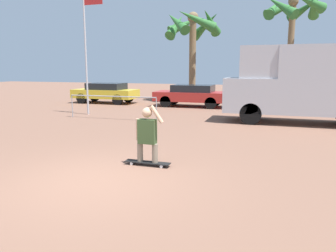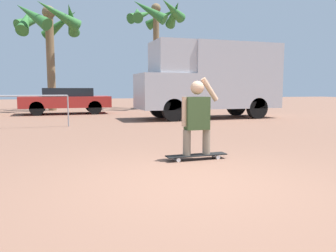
% 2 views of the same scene
% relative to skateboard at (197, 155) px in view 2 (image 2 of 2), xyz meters
% --- Properties ---
extents(ground_plane, '(80.00, 80.00, 0.00)m').
position_rel_skateboard_xyz_m(ground_plane, '(-0.63, -1.39, -0.08)').
color(ground_plane, brown).
extents(skateboard, '(1.13, 0.22, 0.09)m').
position_rel_skateboard_xyz_m(skateboard, '(0.00, 0.00, 0.00)').
color(skateboard, black).
rests_on(skateboard, ground_plane).
extents(person_skateboarder, '(0.70, 0.24, 1.39)m').
position_rel_skateboard_xyz_m(person_skateboarder, '(-0.00, 0.00, 0.75)').
color(person_skateboarder, gray).
rests_on(person_skateboarder, skateboard).
extents(camper_van, '(6.16, 2.03, 3.22)m').
position_rel_skateboard_xyz_m(camper_van, '(3.97, 7.63, 1.67)').
color(camper_van, black).
rests_on(camper_van, ground_plane).
extents(parked_car_red, '(4.37, 1.88, 1.31)m').
position_rel_skateboard_xyz_m(parked_car_red, '(-1.97, 12.18, 0.65)').
color(parked_car_red, black).
rests_on(parked_car_red, ground_plane).
extents(palm_tree_near_van, '(3.68, 3.78, 6.74)m').
position_rel_skateboard_xyz_m(palm_tree_near_van, '(3.58, 14.74, 5.52)').
color(palm_tree_near_van, brown).
rests_on(palm_tree_near_van, ground_plane).
extents(palm_tree_center_background, '(3.91, 4.10, 6.25)m').
position_rel_skateboard_xyz_m(palm_tree_center_background, '(-2.79, 15.25, 4.90)').
color(palm_tree_center_background, brown).
rests_on(palm_tree_center_background, ground_plane).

